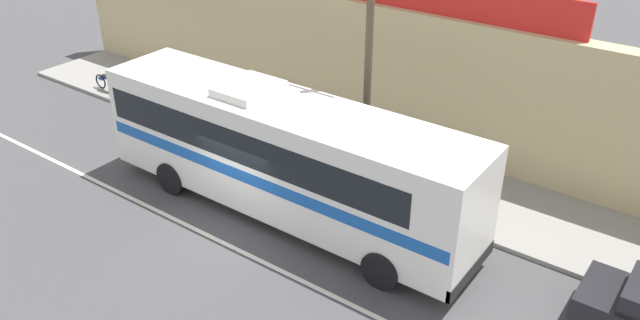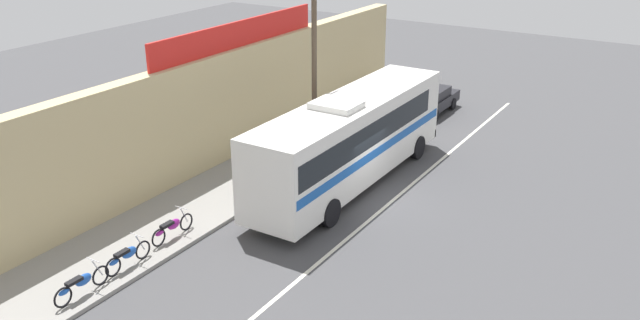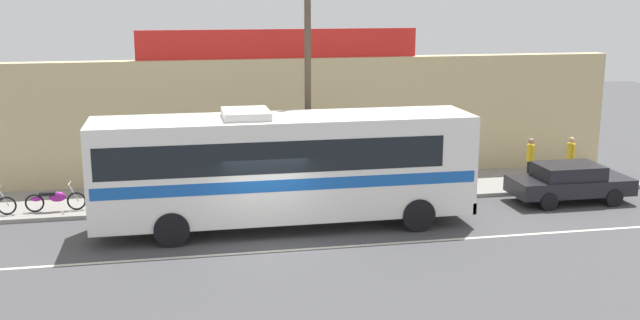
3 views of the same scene
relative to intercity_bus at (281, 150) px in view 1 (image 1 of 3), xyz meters
The scene contains 9 objects.
ground_plane 2.57m from the intercity_bus, 116.01° to the right, with size 70.00×70.00×0.00m, color #444447.
sidewalk_slab 4.37m from the intercity_bus, 99.88° to the left, with size 30.00×3.60×0.14m, color gray.
storefront_facade 6.03m from the intercity_bus, 96.37° to the left, with size 30.00×0.70×4.80m, color tan.
road_center_stripe 3.07m from the intercity_bus, 107.11° to the right, with size 30.00×0.14×0.01m, color silver.
intercity_bus is the anchor object (origin of this frame).
utility_pole 3.65m from the intercity_bus, 62.74° to the left, with size 1.60×0.22×8.39m.
motorcycle_orange 9.85m from the intercity_bus, 164.41° to the left, with size 1.85×0.56×0.94m.
motorcycle_red 7.91m from the intercity_bus, 159.20° to the left, with size 1.95×0.56×0.94m.
motorcycle_green 11.58m from the intercity_bus, 167.06° to the left, with size 1.97×0.56×0.94m.
Camera 1 is at (10.79, -10.69, 10.56)m, focal length 35.75 mm.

